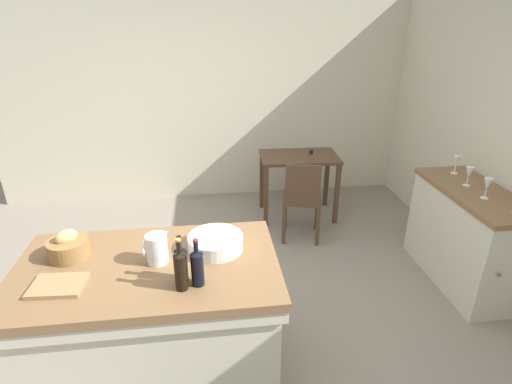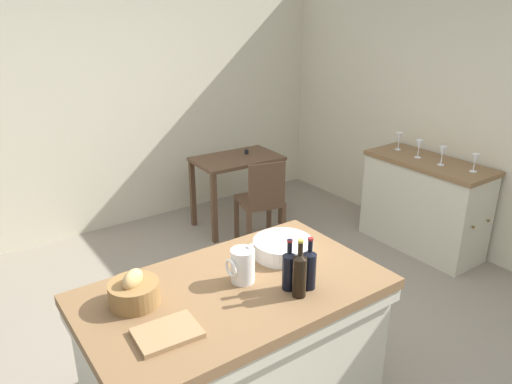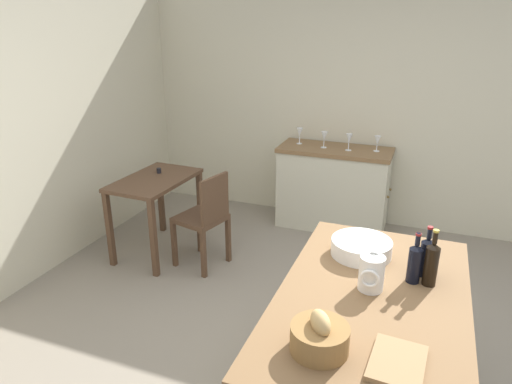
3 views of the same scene
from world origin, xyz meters
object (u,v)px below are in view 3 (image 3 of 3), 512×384
(wine_glass_right, at_px, (300,133))
(bread_basket, at_px, (320,337))
(cutting_board, at_px, (397,363))
(wine_bottle_amber, at_px, (415,262))
(island_table, at_px, (366,362))
(wine_bottle_green, at_px, (431,263))
(pitcher, at_px, (371,273))
(wash_bowl, at_px, (361,248))
(side_cabinet, at_px, (333,188))
(wine_glass_far_left, at_px, (377,141))
(wine_glass_middle, at_px, (324,137))
(wine_glass_left, at_px, (349,139))
(wooden_chair, at_px, (205,217))
(writing_desk, at_px, (155,191))
(wine_bottle_dark, at_px, (426,256))

(wine_glass_right, bearing_deg, bread_basket, -162.58)
(bread_basket, relative_size, cutting_board, 0.87)
(cutting_board, xyz_separation_m, wine_bottle_amber, (0.69, -0.02, 0.10))
(island_table, height_order, wine_bottle_green, wine_bottle_green)
(pitcher, distance_m, bread_basket, 0.57)
(wine_bottle_green, bearing_deg, wash_bowl, 63.19)
(side_cabinet, height_order, wine_glass_right, wine_glass_right)
(wine_glass_far_left, bearing_deg, bread_basket, -176.90)
(wine_glass_middle, xyz_separation_m, wine_glass_right, (0.06, 0.29, 0.00))
(side_cabinet, height_order, wine_bottle_amber, wine_bottle_amber)
(wine_bottle_amber, bearing_deg, wine_bottle_green, -88.65)
(wine_glass_left, distance_m, wine_glass_middle, 0.27)
(wooden_chair, height_order, pitcher, pitcher)
(writing_desk, height_order, wine_bottle_amber, wine_bottle_amber)
(pitcher, xyz_separation_m, wine_glass_middle, (2.60, 0.86, 0.03))
(island_table, bearing_deg, wooden_chair, 50.29)
(wooden_chair, height_order, wine_bottle_amber, wine_bottle_amber)
(wine_glass_left, bearing_deg, wine_bottle_amber, -161.94)
(wine_bottle_amber, height_order, wine_glass_far_left, wine_bottle_amber)
(wooden_chair, height_order, wine_glass_middle, wine_glass_middle)
(wine_bottle_green, bearing_deg, writing_desk, 63.47)
(pitcher, height_order, wine_glass_right, pitcher)
(pitcher, relative_size, wine_glass_left, 1.31)
(cutting_board, distance_m, wine_bottle_green, 0.71)
(bread_basket, distance_m, wine_bottle_green, 0.83)
(wooden_chair, distance_m, wine_glass_middle, 1.59)
(side_cabinet, height_order, wine_glass_left, wine_glass_left)
(island_table, relative_size, wine_glass_left, 9.13)
(wooden_chair, xyz_separation_m, wine_bottle_dark, (-1.07, -1.90, 0.52))
(side_cabinet, height_order, wooden_chair, wooden_chair)
(cutting_board, bearing_deg, wine_glass_right, 22.60)
(wine_glass_far_left, distance_m, wine_glass_right, 0.83)
(side_cabinet, height_order, pitcher, pitcher)
(wine_bottle_amber, bearing_deg, wash_bowl, 57.14)
(bread_basket, xyz_separation_m, wine_glass_left, (3.14, 0.45, 0.06))
(wine_bottle_dark, height_order, wine_glass_far_left, wine_bottle_dark)
(wine_bottle_green, distance_m, wine_glass_far_left, 2.56)
(bread_basket, xyz_separation_m, cutting_board, (0.02, -0.32, -0.06))
(wine_bottle_green, bearing_deg, bread_basket, 149.65)
(island_table, height_order, side_cabinet, side_cabinet)
(wash_bowl, distance_m, wine_glass_middle, 2.37)
(pitcher, xyz_separation_m, wash_bowl, (0.35, 0.10, -0.05))
(wine_bottle_green, height_order, wine_glass_middle, wine_bottle_green)
(island_table, relative_size, wine_glass_far_left, 9.86)
(wash_bowl, bearing_deg, wine_glass_left, 12.29)
(writing_desk, distance_m, wash_bowl, 2.38)
(island_table, bearing_deg, cutting_board, -160.87)
(bread_basket, xyz_separation_m, wine_bottle_dark, (0.80, -0.39, 0.05))
(writing_desk, xyz_separation_m, wine_glass_right, (1.25, -1.07, 0.38))
(side_cabinet, height_order, bread_basket, bread_basket)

